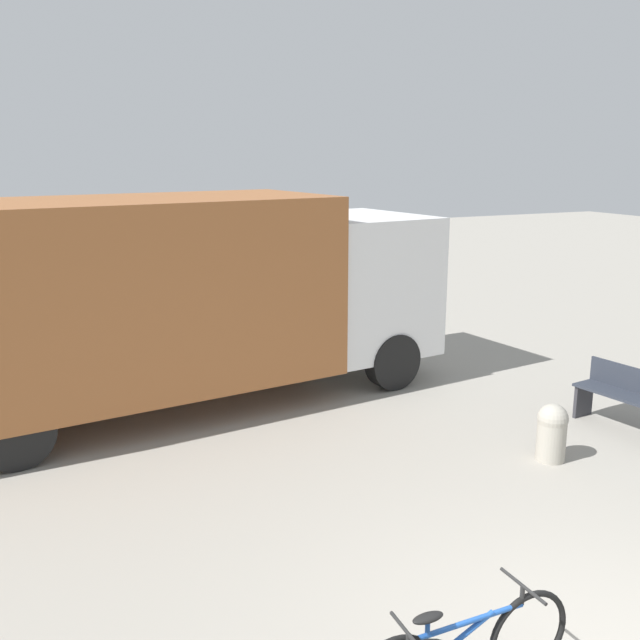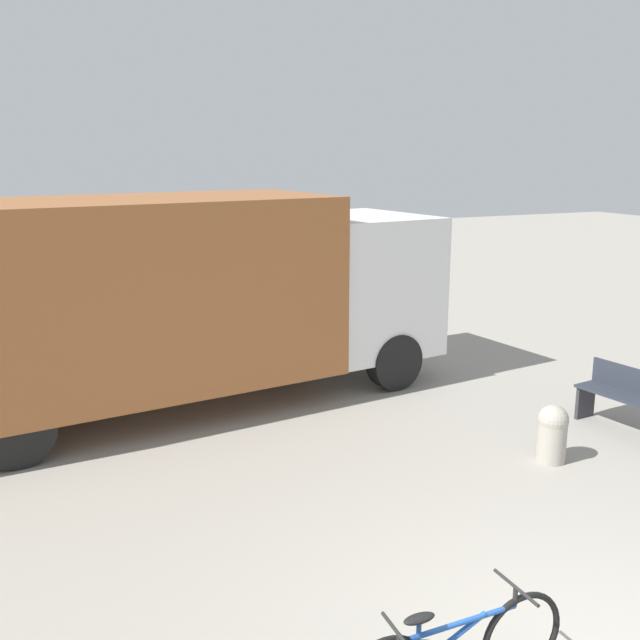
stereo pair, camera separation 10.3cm
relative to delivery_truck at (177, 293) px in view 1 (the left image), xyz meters
The scene contains 2 objects.
delivery_truck is the anchor object (origin of this frame).
bollard_near_bench 5.20m from the delivery_truck, 47.27° to the right, with size 0.35×0.35×0.69m.
Camera 1 is at (-3.54, -2.81, 3.51)m, focal length 40.00 mm.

